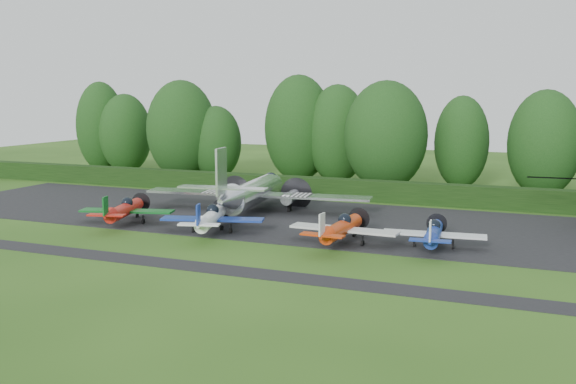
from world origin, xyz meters
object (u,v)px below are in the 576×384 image
at_px(light_plane_white, 211,218).
at_px(light_plane_blue, 434,233).
at_px(light_plane_orange, 342,228).
at_px(light_plane_red, 125,210).
at_px(transport_plane, 252,193).

bearing_deg(light_plane_white, light_plane_blue, 20.93).
relative_size(light_plane_white, light_plane_orange, 1.01).
distance_m(light_plane_red, light_plane_white, 8.00).
xyz_separation_m(light_plane_white, light_plane_blue, (15.90, 1.40, -0.13)).
distance_m(transport_plane, light_plane_orange, 13.69).
bearing_deg(transport_plane, light_plane_red, -124.59).
bearing_deg(transport_plane, light_plane_blue, -16.74).
distance_m(light_plane_orange, light_plane_blue, 6.10).
relative_size(transport_plane, light_plane_orange, 2.54).
relative_size(transport_plane, light_plane_white, 2.53).
bearing_deg(light_plane_red, light_plane_white, 11.07).
height_order(transport_plane, light_plane_white, transport_plane).
bearing_deg(transport_plane, light_plane_white, -78.04).
relative_size(light_plane_red, light_plane_blue, 1.09).
height_order(light_plane_red, light_plane_orange, light_plane_orange).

